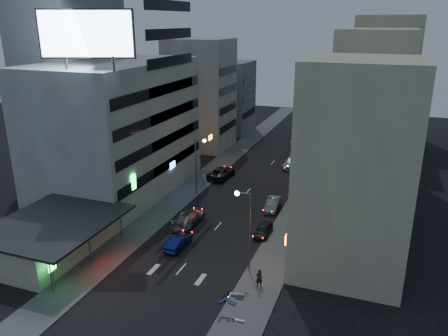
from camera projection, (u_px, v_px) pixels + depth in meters
The scene contains 29 objects.
ground at pixel (162, 292), 39.03m from camera, with size 180.00×180.00×0.00m, color black.
sidewalk_left at pixel (207, 175), 68.29m from camera, with size 4.00×120.00×0.12m, color #4C4C4F.
sidewalk_right at pixel (309, 188), 63.01m from camera, with size 4.00×120.00×0.12m, color #4C4C4F.
food_court at pixel (50, 237), 44.76m from camera, with size 11.00×13.00×3.88m.
white_building at pixel (117, 129), 59.51m from camera, with size 14.00×24.00×18.00m, color beige.
grey_tower at pixel (71, 65), 62.58m from camera, with size 10.00×14.00×34.00m, color slate.
shophouse_near at pixel (355, 169), 40.20m from camera, with size 10.00×11.00×20.00m, color beige.
shophouse_mid at pixel (366, 156), 50.88m from camera, with size 11.00×12.00×16.00m, color tan.
shophouse_far at pixel (370, 110), 61.63m from camera, with size 10.00×14.00×22.00m, color beige.
far_left_a at pixel (200, 94), 80.89m from camera, with size 11.00×10.00×20.00m, color beige.
far_left_b at pixel (222, 97), 93.40m from camera, with size 12.00×10.00×15.00m, color slate.
far_right_a at pixel (376, 106), 75.42m from camera, with size 11.00×12.00×18.00m, color tan.
far_right_b at pixel (383, 79), 86.72m from camera, with size 12.00×12.00×24.00m, color beige.
billboard at pixel (86, 34), 45.22m from camera, with size 9.52×3.75×6.20m.
street_lamp_right_near at pixel (246, 220), 40.69m from camera, with size 1.60×0.44×8.02m.
street_lamp_left at pixel (198, 159), 58.79m from camera, with size 1.60×0.44×8.02m.
street_lamp_right_far at pixel (309, 135), 70.88m from camera, with size 1.60×0.44×8.02m.
parked_car_right_near at pixel (263, 230), 49.14m from camera, with size 1.54×3.83×1.31m, color black.
parked_car_right_mid at pixel (273, 204), 55.83m from camera, with size 1.54×4.41×1.45m, color gray.
parked_car_left at pixel (221, 172), 67.16m from camera, with size 2.75×5.96×1.66m, color #292A2F.
parked_car_right_far at pixel (292, 163), 71.89m from camera, with size 2.27×5.59×1.62m, color #AAADB3.
road_car_blue at pixel (178, 242), 46.31m from camera, with size 1.44×4.13×1.36m, color navy.
road_car_silver at pixel (188, 218), 51.64m from camera, with size 2.33×5.73×1.66m, color #93959A.
person at pixel (259, 278), 39.34m from camera, with size 0.64×0.42×1.75m, color black.
scooter_black_a at pixel (235, 313), 35.15m from camera, with size 1.85×0.62×1.13m, color black, non-canonical shape.
scooter_silver_a at pixel (246, 315), 34.92m from camera, with size 1.76×0.59×1.08m, color #B8BAC0, non-canonical shape.
scooter_blue at pixel (238, 297), 37.04m from camera, with size 2.02×0.67×1.23m, color navy, non-canonical shape.
scooter_black_b at pixel (244, 291), 37.86m from camera, with size 1.96×0.65×1.20m, color black, non-canonical shape.
scooter_silver_b at pixel (245, 288), 38.29m from camera, with size 2.00×0.67×1.22m, color #A0A3A7, non-canonical shape.
Camera 1 is at (16.88, -29.38, 23.01)m, focal length 35.00 mm.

